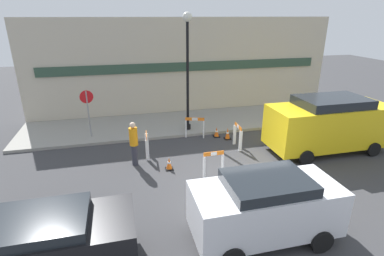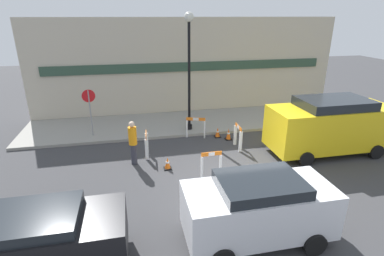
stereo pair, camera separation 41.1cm
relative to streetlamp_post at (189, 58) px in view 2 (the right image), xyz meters
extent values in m
plane|color=#38383A|center=(0.67, -5.22, -3.71)|extent=(60.00, 60.00, 0.00)
cube|color=gray|center=(0.67, 1.17, -3.65)|extent=(18.00, 3.77, 0.13)
cube|color=#BCB29E|center=(0.67, 3.13, -0.96)|extent=(18.00, 0.12, 5.50)
cube|color=#2D4738|center=(0.67, 3.02, -0.91)|extent=(16.20, 0.10, 0.50)
cylinder|color=black|center=(0.00, 0.00, -3.46)|extent=(0.29, 0.29, 0.24)
cylinder|color=black|center=(0.00, 0.00, -0.97)|extent=(0.13, 0.13, 5.21)
sphere|color=silver|center=(0.00, 0.00, 1.81)|extent=(0.44, 0.44, 0.44)
cylinder|color=gray|center=(-4.73, 0.10, -2.47)|extent=(0.06, 0.06, 2.23)
cylinder|color=red|center=(-4.73, 0.10, -1.62)|extent=(0.59, 0.13, 0.60)
cube|color=white|center=(-0.48, -4.66, -3.29)|extent=(0.06, 0.13, 0.85)
cube|color=white|center=(0.23, -4.65, -3.29)|extent=(0.06, 0.13, 0.85)
cube|color=orange|center=(-0.13, -4.65, -2.79)|extent=(0.77, 0.04, 0.15)
cube|color=white|center=(-0.13, -4.65, -2.79)|extent=(0.23, 0.04, 0.14)
cube|color=white|center=(1.68, -2.86, -3.24)|extent=(0.13, 0.06, 0.94)
cube|color=white|center=(1.71, -2.10, -3.24)|extent=(0.13, 0.06, 0.94)
cube|color=orange|center=(1.69, -2.48, -2.70)|extent=(0.05, 0.82, 0.15)
cube|color=white|center=(1.69, -2.48, -2.70)|extent=(0.04, 0.25, 0.13)
cube|color=white|center=(0.55, -1.00, -3.28)|extent=(0.10, 0.14, 0.87)
cube|color=white|center=(-0.27, -0.73, -3.28)|extent=(0.10, 0.14, 0.87)
cube|color=orange|center=(0.14, -0.87, -2.77)|extent=(0.88, 0.32, 0.15)
cube|color=white|center=(0.14, -0.87, -2.77)|extent=(0.27, 0.12, 0.14)
cube|color=white|center=(-2.30, -2.09, -3.27)|extent=(0.14, 0.07, 0.90)
cube|color=white|center=(-2.34, -2.79, -3.27)|extent=(0.14, 0.07, 0.90)
cube|color=orange|center=(-2.32, -2.44, -2.74)|extent=(0.07, 0.76, 0.15)
cube|color=white|center=(-2.32, -2.44, -2.74)|extent=(0.05, 0.23, 0.14)
cube|color=black|center=(-1.62, -3.75, -3.69)|extent=(0.30, 0.30, 0.04)
cone|color=orange|center=(-1.62, -3.75, -3.45)|extent=(0.22, 0.23, 0.45)
cylinder|color=white|center=(-1.62, -3.75, -3.43)|extent=(0.13, 0.13, 0.06)
cube|color=black|center=(1.19, -1.05, -3.69)|extent=(0.30, 0.30, 0.04)
cone|color=orange|center=(1.19, -1.05, -3.45)|extent=(0.22, 0.22, 0.46)
cylinder|color=white|center=(1.19, -1.05, -3.42)|extent=(0.13, 0.13, 0.06)
cube|color=black|center=(1.62, -1.45, -3.69)|extent=(0.30, 0.30, 0.04)
cone|color=orange|center=(1.62, -1.45, -3.41)|extent=(0.22, 0.22, 0.52)
cylinder|color=white|center=(1.62, -1.45, -3.39)|extent=(0.13, 0.13, 0.07)
cylinder|color=#33333D|center=(-2.87, -3.05, -3.29)|extent=(0.27, 0.27, 0.86)
cylinder|color=orange|center=(-2.87, -3.05, -2.50)|extent=(0.37, 0.37, 0.71)
sphere|color=beige|center=(-2.87, -3.05, -2.03)|extent=(0.26, 0.26, 0.23)
cube|color=black|center=(-5.34, -8.07, -2.89)|extent=(4.38, 1.69, 1.05)
cube|color=#1E2328|center=(-5.34, -8.07, -2.36)|extent=(2.41, 1.56, 0.49)
cylinder|color=black|center=(-3.98, -7.22, -3.41)|extent=(0.60, 0.18, 0.60)
cube|color=silver|center=(0.17, -8.07, -2.80)|extent=(3.81, 1.67, 1.23)
cube|color=#1E2328|center=(0.17, -8.07, -2.18)|extent=(2.10, 1.54, 0.55)
cylinder|color=black|center=(1.35, -7.23, -3.41)|extent=(0.60, 0.18, 0.60)
cylinder|color=black|center=(1.35, -8.90, -3.41)|extent=(0.60, 0.18, 0.60)
cylinder|color=black|center=(-1.01, -7.23, -3.41)|extent=(0.60, 0.18, 0.60)
cube|color=yellow|center=(5.35, -3.64, -2.55)|extent=(5.18, 2.00, 1.73)
cube|color=#1E2328|center=(5.35, -3.64, -1.69)|extent=(2.85, 1.84, 0.73)
cylinder|color=black|center=(6.96, -2.64, -3.41)|extent=(0.60, 0.18, 0.60)
cylinder|color=black|center=(6.96, -4.64, -3.41)|extent=(0.60, 0.18, 0.60)
cylinder|color=black|center=(3.75, -2.64, -3.41)|extent=(0.60, 0.18, 0.60)
cylinder|color=black|center=(3.75, -4.64, -3.41)|extent=(0.60, 0.18, 0.60)
camera|label=1|loc=(-3.23, -13.94, 1.90)|focal=28.00mm
camera|label=2|loc=(-2.83, -14.03, 1.90)|focal=28.00mm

